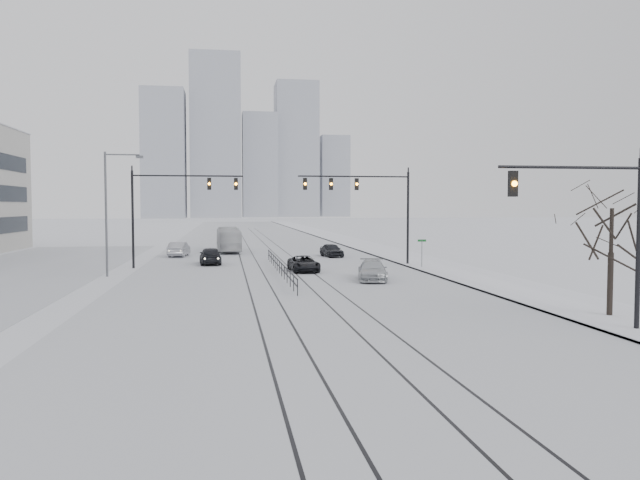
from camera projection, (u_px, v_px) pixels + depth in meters
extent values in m
plane|color=silver|center=(371.00, 388.00, 17.38)|extent=(500.00, 500.00, 0.00)
cube|color=silver|center=(258.00, 248.00, 76.61)|extent=(22.00, 260.00, 0.02)
cube|color=white|center=(366.00, 246.00, 78.63)|extent=(5.00, 260.00, 0.16)
cube|color=gray|center=(347.00, 246.00, 78.27)|extent=(0.10, 260.00, 0.12)
cube|color=silver|center=(20.00, 271.00, 48.94)|extent=(14.00, 60.00, 0.03)
cube|color=black|center=(241.00, 262.00, 56.48)|extent=(0.10, 180.00, 0.01)
cube|color=black|center=(257.00, 262.00, 56.69)|extent=(0.10, 180.00, 0.01)
cube|color=black|center=(283.00, 262.00, 57.05)|extent=(0.10, 180.00, 0.01)
cube|color=black|center=(298.00, 261.00, 57.26)|extent=(0.10, 180.00, 0.01)
cube|color=#9DA1AC|center=(164.00, 154.00, 268.08)|extent=(18.00, 18.00, 55.00)
cube|color=#9DA1AC|center=(216.00, 137.00, 278.81)|extent=(22.00, 22.00, 72.00)
cube|color=#9DA1AC|center=(260.00, 166.00, 290.36)|extent=(16.00, 16.00, 48.00)
cube|color=#9DA1AC|center=(296.00, 151.00, 300.52)|extent=(20.00, 20.00, 64.00)
cube|color=#9DA1AC|center=(334.00, 177.00, 312.06)|extent=(14.00, 14.00, 40.00)
cylinder|color=black|center=(639.00, 246.00, 24.97)|extent=(0.20, 0.20, 7.00)
cylinder|color=black|center=(571.00, 167.00, 24.36)|extent=(6.00, 0.12, 0.12)
cube|color=black|center=(513.00, 184.00, 24.03)|extent=(0.32, 0.24, 1.00)
sphere|color=orange|center=(515.00, 184.00, 23.89)|extent=(0.22, 0.22, 0.22)
cylinder|color=black|center=(408.00, 219.00, 53.44)|extent=(0.20, 0.20, 8.00)
cylinder|color=black|center=(354.00, 176.00, 52.53)|extent=(9.50, 0.12, 0.12)
cube|color=black|center=(305.00, 184.00, 51.95)|extent=(0.32, 0.24, 1.00)
sphere|color=orange|center=(305.00, 184.00, 51.81)|extent=(0.22, 0.22, 0.22)
cube|color=black|center=(331.00, 184.00, 52.28)|extent=(0.32, 0.24, 1.00)
sphere|color=orange|center=(331.00, 184.00, 52.14)|extent=(0.22, 0.22, 0.22)
cube|color=black|center=(357.00, 184.00, 52.61)|extent=(0.32, 0.24, 1.00)
sphere|color=orange|center=(357.00, 184.00, 52.47)|extent=(0.22, 0.22, 0.22)
cylinder|color=black|center=(133.00, 220.00, 50.98)|extent=(0.20, 0.20, 8.00)
cylinder|color=black|center=(188.00, 176.00, 51.46)|extent=(9.00, 0.12, 0.12)
cube|color=black|center=(236.00, 184.00, 52.08)|extent=(0.32, 0.24, 1.00)
sphere|color=orange|center=(236.00, 184.00, 51.94)|extent=(0.22, 0.22, 0.22)
cube|color=black|center=(209.00, 184.00, 51.75)|extent=(0.32, 0.24, 1.00)
sphere|color=orange|center=(209.00, 184.00, 51.61)|extent=(0.22, 0.22, 0.22)
cylinder|color=#595B60|center=(106.00, 214.00, 44.88)|extent=(0.16, 0.16, 9.00)
cylinder|color=#595B60|center=(122.00, 155.00, 44.83)|extent=(2.40, 0.10, 0.10)
cube|color=#595B60|center=(140.00, 157.00, 45.02)|extent=(0.50, 0.25, 0.18)
cylinder|color=black|center=(610.00, 286.00, 28.16)|extent=(0.26, 0.26, 3.00)
cylinder|color=black|center=(611.00, 236.00, 28.04)|extent=(0.18, 0.18, 2.50)
cube|color=black|center=(279.00, 261.00, 46.95)|extent=(0.06, 24.00, 0.06)
cube|color=black|center=(279.00, 266.00, 46.97)|extent=(0.06, 24.00, 0.06)
cylinder|color=#595B60|center=(422.00, 254.00, 50.68)|extent=(0.06, 0.06, 2.40)
cube|color=#0C4C19|center=(422.00, 241.00, 50.62)|extent=(0.70, 0.04, 0.18)
imported|color=black|center=(210.00, 256.00, 54.39)|extent=(2.10, 4.59, 1.53)
imported|color=#AEAFB6|center=(179.00, 249.00, 62.97)|extent=(2.07, 4.63, 1.47)
imported|color=black|center=(304.00, 264.00, 48.40)|extent=(2.30, 4.50, 1.22)
imported|color=#B4B8BC|center=(372.00, 271.00, 42.58)|extent=(2.82, 5.02, 1.37)
imported|color=black|center=(332.00, 250.00, 62.52)|extent=(2.18, 4.13, 1.34)
imported|color=silver|center=(228.00, 240.00, 69.32)|extent=(2.73, 9.86, 2.72)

